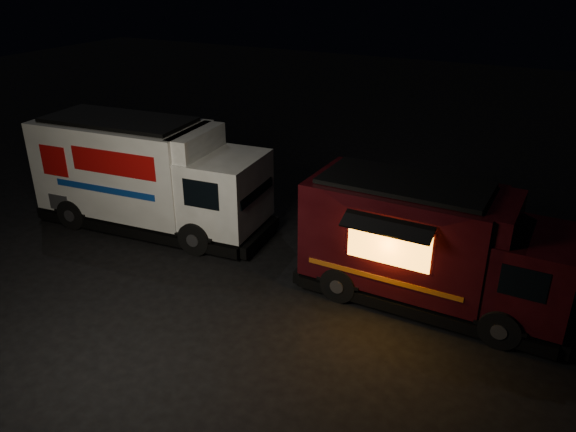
# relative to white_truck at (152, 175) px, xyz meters

# --- Properties ---
(ground) EXTENTS (80.00, 80.00, 0.00)m
(ground) POSITION_rel_white_truck_xyz_m (4.27, -2.56, -1.78)
(ground) COLOR black
(ground) RESTS_ON ground
(white_truck) EXTENTS (8.05, 3.34, 3.56)m
(white_truck) POSITION_rel_white_truck_xyz_m (0.00, 0.00, 0.00)
(white_truck) COLOR white
(white_truck) RESTS_ON ground
(red_truck) EXTENTS (6.86, 2.67, 3.16)m
(red_truck) POSITION_rel_white_truck_xyz_m (9.19, -0.32, -0.20)
(red_truck) COLOR #370A0E
(red_truck) RESTS_ON ground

